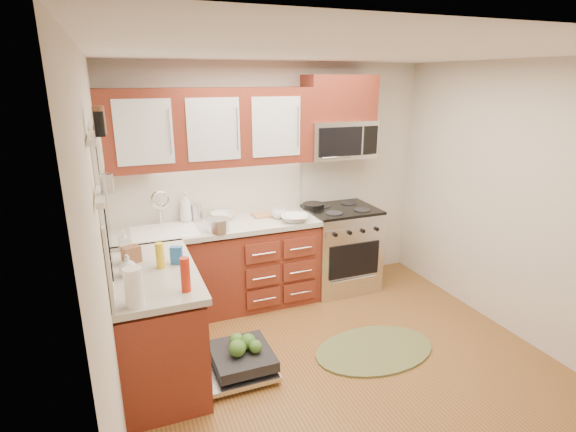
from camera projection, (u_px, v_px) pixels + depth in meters
name	position (u px, v px, depth m)	size (l,w,h in m)	color
floor	(347.00, 369.00, 3.76)	(3.50, 3.50, 0.00)	brown
ceiling	(361.00, 53.00, 3.03)	(3.50, 3.50, 0.00)	white
wall_back	(274.00, 181.00, 4.95)	(3.50, 0.04, 2.50)	beige
wall_front	(565.00, 355.00, 1.84)	(3.50, 0.04, 2.50)	beige
wall_left	(105.00, 262.00, 2.78)	(0.04, 3.50, 2.50)	beige
wall_right	(525.00, 205.00, 4.01)	(0.04, 3.50, 2.50)	beige
base_cabinet_back	(219.00, 270.00, 4.67)	(2.05, 0.60, 0.85)	maroon
base_cabinet_left	(157.00, 327.00, 3.59)	(0.60, 1.25, 0.85)	maroon
countertop_back	(217.00, 227.00, 4.52)	(2.07, 0.64, 0.05)	#AFADA0
countertop_left	(153.00, 273.00, 3.46)	(0.64, 1.27, 0.05)	#AFADA0
backsplash_back	(210.00, 190.00, 4.69)	(2.05, 0.02, 0.57)	beige
backsplash_left	(108.00, 240.00, 3.26)	(0.02, 1.25, 0.57)	beige
upper_cabinets	(210.00, 128.00, 4.35)	(2.05, 0.35, 0.75)	maroon
cabinet_over_mw	(339.00, 98.00, 4.77)	(0.76, 0.35, 0.47)	maroon
range	(340.00, 248.00, 5.13)	(0.76, 0.64, 0.95)	silver
microwave	(339.00, 139.00, 4.88)	(0.76, 0.38, 0.40)	silver
sink	(165.00, 244.00, 4.35)	(0.62, 0.50, 0.26)	white
dishwasher	(237.00, 362.00, 3.70)	(0.70, 0.60, 0.20)	silver
window	(102.00, 196.00, 3.14)	(0.03, 1.05, 1.05)	white
window_blind	(100.00, 148.00, 3.05)	(0.02, 0.96, 0.40)	white
shelf_upper	(93.00, 138.00, 2.24)	(0.04, 0.40, 0.03)	white
shelf_lower	(100.00, 196.00, 2.33)	(0.04, 0.40, 0.03)	white
rug	(374.00, 350.00, 4.02)	(1.12, 0.73, 0.02)	#63673B
skillet	(313.00, 205.00, 5.02)	(0.24, 0.24, 0.05)	black
stock_pot	(218.00, 225.00, 4.29)	(0.22, 0.22, 0.13)	silver
cutting_board	(267.00, 215.00, 4.81)	(0.29, 0.19, 0.02)	#A5794B
canister	(197.00, 213.00, 4.62)	(0.10, 0.10, 0.17)	silver
paper_towel_roll	(134.00, 287.00, 2.87)	(0.12, 0.12, 0.26)	white
mustard_bottle	(160.00, 256.00, 3.46)	(0.06, 0.06, 0.20)	yellow
red_bottle	(185.00, 275.00, 3.07)	(0.07, 0.07, 0.25)	red
wooden_box	(131.00, 254.00, 3.57)	(0.13, 0.10, 0.13)	brown
blue_carton	(176.00, 255.00, 3.54)	(0.09, 0.05, 0.14)	#2359A6
bowl_a	(295.00, 218.00, 4.60)	(0.28, 0.28, 0.07)	#999999
bowl_b	(222.00, 216.00, 4.66)	(0.24, 0.24, 0.08)	#999999
cup	(278.00, 214.00, 4.70)	(0.13, 0.13, 0.10)	#999999
soap_bottle_a	(185.00, 207.00, 4.55)	(0.12, 0.12, 0.32)	#999999
soap_bottle_b	(124.00, 240.00, 3.83)	(0.08, 0.08, 0.18)	#999999
soap_bottle_c	(127.00, 265.00, 3.33)	(0.13, 0.13, 0.17)	#999999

